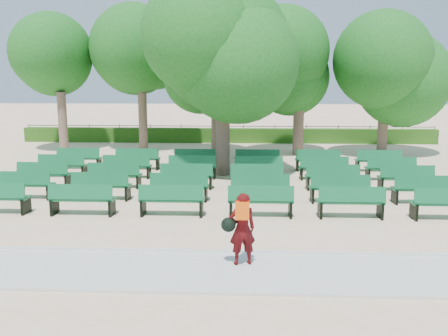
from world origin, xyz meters
name	(u,v)px	position (x,y,z in m)	size (l,w,h in m)	color
ground	(212,193)	(0.00, 0.00, 0.00)	(120.00, 120.00, 0.00)	beige
paving	(186,271)	(0.00, -7.40, 0.03)	(30.00, 2.20, 0.06)	silver
curb	(192,252)	(0.00, -6.25, 0.05)	(30.00, 0.12, 0.10)	silver
hedge	(228,135)	(0.00, 14.00, 0.45)	(26.00, 0.70, 0.90)	#2A5916
fence	(228,142)	(0.00, 14.40, 0.00)	(26.00, 0.10, 1.02)	black
tree_line	(225,152)	(0.00, 10.00, 0.00)	(21.80, 6.80, 7.04)	#1D671F
bench_array	(222,186)	(0.34, 0.75, 0.10)	(1.98, 0.75, 1.22)	#116234
tree_among	(223,54)	(0.23, 3.41, 5.03)	(5.48, 5.48, 7.53)	brown
person	(241,228)	(1.16, -7.00, 0.89)	(0.79, 0.52, 1.60)	#43090B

